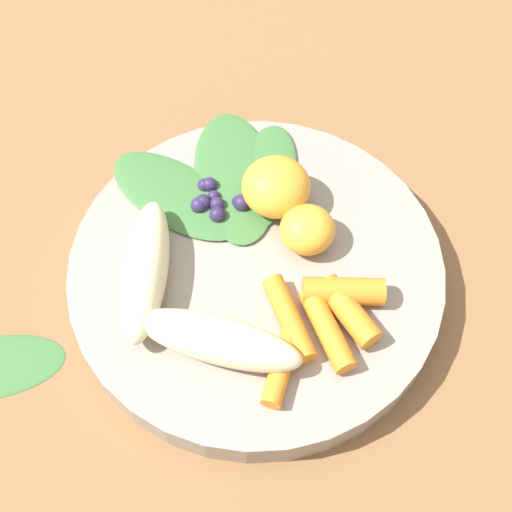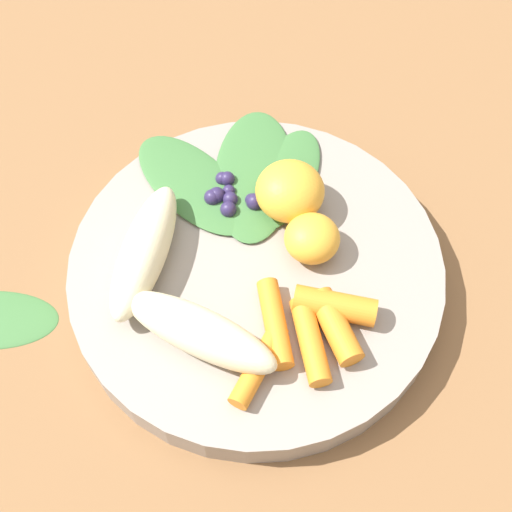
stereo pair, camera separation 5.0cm
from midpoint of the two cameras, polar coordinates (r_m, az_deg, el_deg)
The scene contains 16 objects.
ground_plane at distance 0.53m, azimuth -2.67°, elevation -2.39°, with size 2.40×2.40×0.00m, color brown.
bowl at distance 0.52m, azimuth -2.74°, elevation -1.62°, with size 0.28×0.28×0.03m, color gray.
banana_peeled_left at distance 0.46m, azimuth -6.24°, elevation -7.25°, with size 0.12×0.03×0.03m, color beige.
banana_peeled_right at distance 0.49m, azimuth -12.11°, elevation -1.36°, with size 0.12×0.03×0.03m, color beige.
orange_segment_near at distance 0.52m, azimuth -1.05°, elevation 5.57°, with size 0.05×0.05×0.04m, color #F4A833.
orange_segment_far at distance 0.50m, azimuth 1.50°, elevation 1.98°, with size 0.04×0.04×0.03m, color #F4A833.
carrot_front at distance 0.46m, azimuth -0.86°, elevation -9.10°, with size 0.01×0.01×0.06m, color orange.
carrot_mid_left at distance 0.47m, azimuth -0.20°, elevation -5.50°, with size 0.02×0.02×0.06m, color orange.
carrot_mid_right at distance 0.47m, azimuth 2.97°, elevation -6.39°, with size 0.02×0.02×0.06m, color orange.
carrot_rear at distance 0.48m, azimuth 4.79°, elevation -4.88°, with size 0.02×0.02×0.05m, color orange.
carrot_small at distance 0.48m, azimuth 4.39°, elevation -3.21°, with size 0.02×0.02×0.06m, color orange.
blueberry_pile at distance 0.53m, azimuth -6.03°, elevation 4.38°, with size 0.04×0.05×0.01m.
coconut_shred_patch at distance 0.54m, azimuth -8.72°, elevation 4.22°, with size 0.05×0.05×0.00m, color white.
kale_leaf_left at distance 0.55m, azimuth -1.77°, elevation 6.57°, with size 0.10×0.05×0.01m, color #3D7038.
kale_leaf_right at distance 0.55m, azimuth -4.41°, elevation 6.49°, with size 0.13×0.06×0.01m, color #3D7038.
kale_leaf_rear at distance 0.54m, azimuth -9.27°, elevation 4.86°, with size 0.12×0.06×0.01m, color #3D7038.
Camera 1 is at (-0.23, -0.11, 0.46)m, focal length 48.05 mm.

